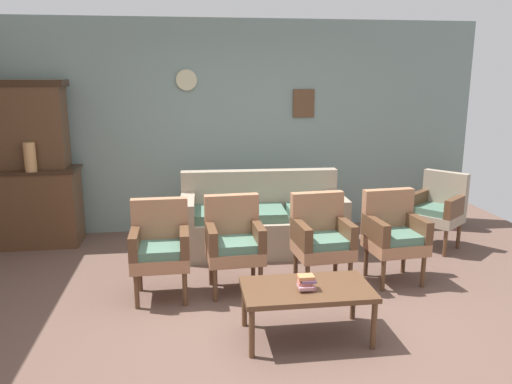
{
  "coord_description": "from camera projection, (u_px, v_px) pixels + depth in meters",
  "views": [
    {
      "loc": [
        -0.6,
        -3.91,
        2.02
      ],
      "look_at": [
        0.07,
        1.04,
        0.85
      ],
      "focal_mm": 35.39,
      "sensor_mm": 36.0,
      "label": 1
    }
  ],
  "objects": [
    {
      "name": "ground_plane",
      "position": [
        264.0,
        316.0,
        4.31
      ],
      "size": [
        7.68,
        7.68,
        0.0
      ],
      "primitive_type": "plane",
      "color": "brown"
    },
    {
      "name": "wall_back_with_decor",
      "position": [
        235.0,
        127.0,
        6.54
      ],
      "size": [
        6.4,
        0.09,
        2.7
      ],
      "color": "gray",
      "rests_on": "ground"
    },
    {
      "name": "side_cabinet",
      "position": [
        32.0,
        207.0,
        6.05
      ],
      "size": [
        1.16,
        0.55,
        0.93
      ],
      "color": "brown",
      "rests_on": "ground"
    },
    {
      "name": "cabinet_upper_hutch",
      "position": [
        25.0,
        124.0,
        5.91
      ],
      "size": [
        0.99,
        0.38,
        1.03
      ],
      "color": "brown",
      "rests_on": "side_cabinet"
    },
    {
      "name": "vase_on_cabinet",
      "position": [
        30.0,
        157.0,
        5.75
      ],
      "size": [
        0.13,
        0.13,
        0.34
      ],
      "primitive_type": "cylinder",
      "color": "tan",
      "rests_on": "side_cabinet"
    },
    {
      "name": "floral_couch",
      "position": [
        262.0,
        223.0,
        5.89
      ],
      "size": [
        1.9,
        0.86,
        0.9
      ],
      "color": "gray",
      "rests_on": "ground"
    },
    {
      "name": "armchair_near_couch_end",
      "position": [
        160.0,
        245.0,
        4.6
      ],
      "size": [
        0.53,
        0.5,
        0.9
      ],
      "color": "#9E6B4C",
      "rests_on": "ground"
    },
    {
      "name": "armchair_row_middle",
      "position": [
        234.0,
        240.0,
        4.75
      ],
      "size": [
        0.54,
        0.52,
        0.9
      ],
      "color": "#9E6B4C",
      "rests_on": "ground"
    },
    {
      "name": "armchair_near_cabinet",
      "position": [
        321.0,
        236.0,
        4.85
      ],
      "size": [
        0.56,
        0.53,
        0.9
      ],
      "color": "#9E6B4C",
      "rests_on": "ground"
    },
    {
      "name": "armchair_by_doorway",
      "position": [
        394.0,
        232.0,
        4.98
      ],
      "size": [
        0.56,
        0.53,
        0.9
      ],
      "color": "#9E6B4C",
      "rests_on": "ground"
    },
    {
      "name": "wingback_chair_by_fireplace",
      "position": [
        439.0,
        207.0,
        5.92
      ],
      "size": [
        0.71,
        0.71,
        0.9
      ],
      "color": "gray",
      "rests_on": "ground"
    },
    {
      "name": "coffee_table",
      "position": [
        307.0,
        292.0,
        3.89
      ],
      "size": [
        1.0,
        0.56,
        0.42
      ],
      "color": "brown",
      "rests_on": "ground"
    },
    {
      "name": "book_stack_on_table",
      "position": [
        306.0,
        283.0,
        3.82
      ],
      "size": [
        0.14,
        0.12,
        0.11
      ],
      "color": "#BE737D",
      "rests_on": "coffee_table"
    },
    {
      "name": "floor_vase_by_wall",
      "position": [
        453.0,
        201.0,
        6.67
      ],
      "size": [
        0.2,
        0.2,
        0.76
      ],
      "primitive_type": "cylinder",
      "color": "brown",
      "rests_on": "ground"
    }
  ]
}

